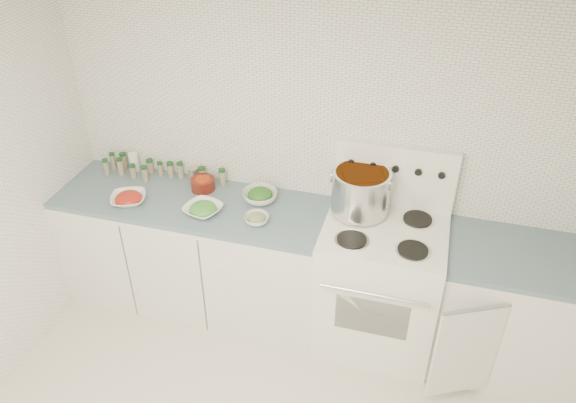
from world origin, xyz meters
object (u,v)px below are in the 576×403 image
(stock_pot, at_px, (361,190))
(bowl_tomato, at_px, (128,199))
(stove, at_px, (379,282))
(bowl_snowpea, at_px, (203,209))

(stock_pot, height_order, bowl_tomato, stock_pot)
(stove, distance_m, bowl_tomato, 1.75)
(bowl_tomato, bearing_deg, bowl_snowpea, 2.13)
(stove, bearing_deg, bowl_tomato, -175.62)
(stove, distance_m, bowl_snowpea, 1.25)
(stock_pot, xyz_separation_m, bowl_snowpea, (-0.97, -0.25, -0.16))
(bowl_tomato, bearing_deg, stock_pot, 10.21)
(stove, relative_size, bowl_snowpea, 4.70)
(bowl_tomato, relative_size, bowl_snowpea, 1.03)
(stock_pot, xyz_separation_m, bowl_tomato, (-1.50, -0.27, -0.16))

